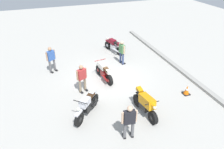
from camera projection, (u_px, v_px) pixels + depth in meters
The scene contains 11 objects.
ground_plane at pixel (108, 78), 12.33m from camera, with size 40.00×40.00×0.00m, color #ADAAA3.
curb_edge at pixel (174, 65), 13.59m from camera, with size 14.00×0.30×0.15m, color gray.
motorcycle_cream_vintage at pixel (104, 72), 11.95m from camera, with size 1.95×0.70×1.07m.
motorcycle_maroon_cruiser at pixel (114, 46), 15.23m from camera, with size 2.02×0.87×1.09m.
motorcycle_silver_cruiser at pixel (87, 105), 9.29m from camera, with size 1.64×1.48×1.09m.
motorcycle_orange_sportbike at pixel (146, 103), 9.30m from camera, with size 1.96×0.70×1.14m.
person_in_green_shirt at pixel (122, 51), 13.45m from camera, with size 0.64×0.37×1.61m.
person_in_black_shirt at pixel (129, 121), 7.90m from camera, with size 0.35×0.64×1.62m.
person_in_blue_shirt at pixel (51, 58), 12.51m from camera, with size 0.49×0.59×1.65m.
person_in_red_shirt at pixel (82, 77), 10.69m from camera, with size 0.44×0.61×1.59m.
traffic_cone at pixel (187, 90), 10.79m from camera, with size 0.36×0.36×0.53m.
Camera 1 is at (9.99, -3.22, 6.48)m, focal length 32.98 mm.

